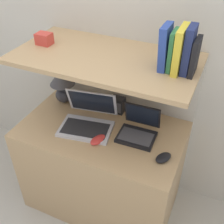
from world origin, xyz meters
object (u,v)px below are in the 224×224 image
at_px(table_lamp, 62,82).
at_px(second_mouse, 163,158).
at_px(laptop_large, 88,120).
at_px(shelf_gadget, 44,39).
at_px(laptop_small, 138,130).
at_px(book_green, 173,50).
at_px(book_navy, 189,50).
at_px(router_box, 118,105).
at_px(computer_mouse, 98,140).
at_px(book_black, 195,57).
at_px(book_blue, 165,47).
at_px(book_yellow, 180,50).

relative_size(table_lamp, second_mouse, 2.18).
height_order(laptop_large, shelf_gadget, shelf_gadget).
bearing_deg(second_mouse, laptop_small, 144.70).
height_order(laptop_small, book_green, book_green).
relative_size(second_mouse, book_navy, 0.52).
relative_size(laptop_small, router_box, 2.12).
xyz_separation_m(table_lamp, router_box, (0.42, 0.04, -0.11)).
height_order(table_lamp, shelf_gadget, shelf_gadget).
height_order(computer_mouse, shelf_gadget, shelf_gadget).
xyz_separation_m(router_box, shelf_gadget, (-0.44, -0.15, 0.47)).
height_order(table_lamp, book_black, book_black).
xyz_separation_m(computer_mouse, shelf_gadget, (-0.45, 0.19, 0.51)).
xyz_separation_m(laptop_large, shelf_gadget, (-0.32, 0.08, 0.48)).
height_order(table_lamp, laptop_large, table_lamp).
height_order(book_green, book_blue, book_blue).
relative_size(second_mouse, book_yellow, 0.55).
xyz_separation_m(book_yellow, book_green, (-0.04, 0.00, -0.01)).
bearing_deg(laptop_small, book_navy, 7.04).
distance_m(second_mouse, book_navy, 0.63).
xyz_separation_m(table_lamp, book_navy, (0.86, -0.11, 0.45)).
bearing_deg(shelf_gadget, computer_mouse, -23.09).
distance_m(laptop_large, second_mouse, 0.56).
height_order(book_black, book_yellow, book_yellow).
bearing_deg(table_lamp, book_navy, -7.13).
bearing_deg(laptop_small, laptop_large, -171.76).
bearing_deg(book_blue, book_navy, 0.00).
relative_size(second_mouse, router_box, 1.11).
relative_size(laptop_large, book_navy, 1.59).
distance_m(book_blue, shelf_gadget, 0.76).
distance_m(table_lamp, book_yellow, 0.94).
distance_m(laptop_large, book_navy, 0.80).
bearing_deg(table_lamp, book_green, -7.85).
relative_size(router_box, book_black, 0.62).
relative_size(laptop_large, second_mouse, 3.04).
bearing_deg(laptop_large, shelf_gadget, 166.51).
bearing_deg(router_box, shelf_gadget, -160.87).
relative_size(book_yellow, shelf_gadget, 2.49).
distance_m(computer_mouse, shelf_gadget, 0.71).
bearing_deg(computer_mouse, book_black, 22.47).
bearing_deg(book_green, book_navy, 0.00).
height_order(second_mouse, shelf_gadget, shelf_gadget).
height_order(laptop_large, book_navy, book_navy).
distance_m(book_navy, book_blue, 0.12).
relative_size(book_black, shelf_gadget, 1.99).
relative_size(laptop_small, book_green, 1.15).
distance_m(laptop_large, book_black, 0.81).
relative_size(book_navy, book_yellow, 1.05).
distance_m(book_black, book_navy, 0.05).
bearing_deg(book_yellow, laptop_large, -171.61).
bearing_deg(second_mouse, table_lamp, 161.52).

